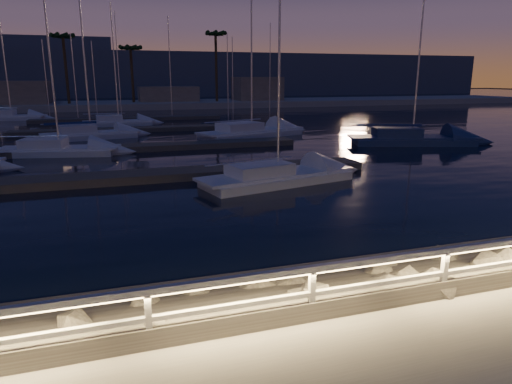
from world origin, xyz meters
TOP-DOWN VIEW (x-y plane):
  - ground at (0.00, 0.00)m, footprint 400.00×400.00m
  - harbor_water at (0.00, 31.22)m, footprint 400.00×440.00m
  - guard_rail at (-0.07, -0.00)m, footprint 44.11×0.12m
  - riprap at (1.86, 1.60)m, footprint 38.94×2.70m
  - floating_docks at (0.00, 32.50)m, footprint 22.00×36.00m
  - far_shore at (-0.12, 74.05)m, footprint 160.00×14.00m
  - palm_left at (-8.00, 72.00)m, footprint 3.00×3.00m
  - palm_center at (2.00, 73.00)m, footprint 3.00×3.00m
  - palm_right at (16.00, 72.00)m, footprint 3.00×3.00m
  - distant_hills at (-22.13, 133.69)m, footprint 230.00×37.50m
  - sailboat_d at (5.09, 13.22)m, footprint 8.36×4.13m
  - sailboat_g at (-5.81, 25.66)m, footprint 7.95×3.82m
  - sailboat_h at (19.75, 22.80)m, footprint 9.98×5.72m
  - sailboat_j at (-4.05, 33.68)m, footprint 8.12×3.75m
  - sailboat_l at (9.23, 30.78)m, footprint 10.28×6.12m
  - sailboat_m at (-13.64, 55.03)m, footprint 7.86×3.21m
  - sailboat_n at (-1.48, 44.35)m, footprint 7.46×2.52m

SIDE VIEW (x-z plane):
  - harbor_water at x=0.00m, z-range -1.27..-0.67m
  - floating_docks at x=0.00m, z-range -0.60..-0.20m
  - riprap at x=1.86m, z-range -0.89..0.42m
  - sailboat_d at x=5.09m, z-range -7.01..6.62m
  - sailboat_g at x=-5.81m, z-range -6.69..6.32m
  - sailboat_n at x=-1.48m, z-range -6.45..6.10m
  - sailboat_j at x=-4.05m, z-range -6.84..6.53m
  - sailboat_h at x=19.75m, z-range -8.29..8.01m
  - sailboat_m at x=-13.64m, z-range -6.68..6.41m
  - sailboat_l at x=9.23m, z-range -8.55..8.29m
  - ground at x=0.00m, z-range 0.00..0.00m
  - far_shore at x=-0.12m, z-range -2.31..2.89m
  - guard_rail at x=-0.07m, z-range 0.24..1.30m
  - distant_hills at x=-22.13m, z-range -4.26..13.74m
  - palm_center at x=2.00m, z-range 3.93..13.63m
  - palm_left at x=-8.00m, z-range 4.54..15.74m
  - palm_right at x=16.00m, z-range 4.93..17.13m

